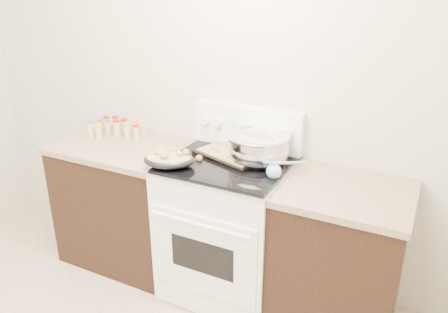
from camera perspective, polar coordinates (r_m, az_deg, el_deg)
The scene contains 9 objects.
counter_left at distance 3.33m, azimuth -12.44°, elevation -5.79°, with size 0.93×0.67×0.92m.
counter_right at distance 2.74m, azimuth 14.70°, elevation -12.68°, with size 0.73×0.67×0.92m.
kitchen_range at distance 2.91m, azimuth 0.49°, elevation -8.96°, with size 0.78×0.73×1.22m.
mixing_bowl at distance 2.69m, azimuth 4.49°, elevation 1.15°, with size 0.46×0.46×0.23m.
roasting_pan at distance 2.65m, azimuth -7.21°, elevation -0.31°, with size 0.37×0.31×0.12m.
baking_sheet at distance 2.79m, azimuth 1.15°, elevation 0.38°, with size 0.53×0.44×0.06m.
wooden_spoon at distance 2.74m, azimuth -2.49°, elevation -0.16°, with size 0.19×0.19×0.04m.
blue_ladle at distance 2.52m, azimuth 6.71°, elevation -1.83°, with size 0.18×0.27×0.11m.
spice_jars at distance 3.32m, azimuth -13.82°, elevation 3.70°, with size 0.40×0.24×0.13m.
Camera 1 is at (1.45, -0.81, 2.00)m, focal length 35.00 mm.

